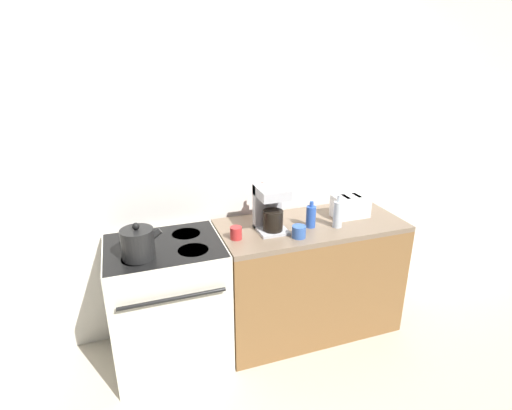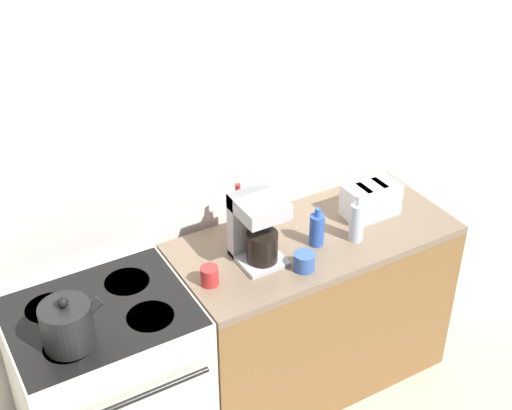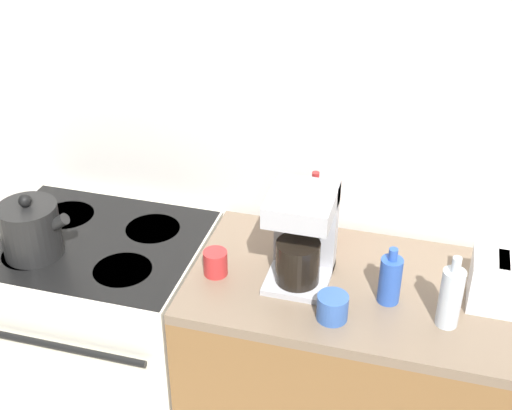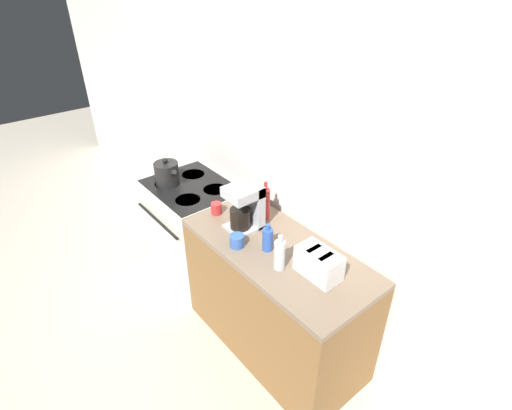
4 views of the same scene
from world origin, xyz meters
name	(u,v)px [view 1 (image 1 of 4)]	position (x,y,z in m)	size (l,w,h in m)	color
ground_plane	(263,365)	(0.00, 0.00, 0.00)	(12.00, 12.00, 0.00)	beige
wall_back	(232,163)	(0.00, 0.67, 1.30)	(8.00, 0.05, 2.60)	silver
stove	(169,302)	(-0.58, 0.30, 0.46)	(0.75, 0.65, 0.89)	silver
counter_block	(308,276)	(0.48, 0.31, 0.45)	(1.35, 0.62, 0.89)	brown
kettle	(138,243)	(-0.74, 0.19, 0.99)	(0.25, 0.20, 0.23)	black
toaster	(350,206)	(0.82, 0.33, 0.98)	(0.27, 0.15, 0.17)	white
coffee_maker	(270,207)	(0.16, 0.30, 1.06)	(0.20, 0.23, 0.32)	#B7B7BC
bottle_clear	(338,214)	(0.63, 0.19, 0.99)	(0.07, 0.07, 0.24)	silver
bottle_red	(262,205)	(0.16, 0.48, 1.02)	(0.06, 0.06, 0.29)	#B72828
bottle_blue	(311,216)	(0.45, 0.25, 0.98)	(0.07, 0.07, 0.19)	#2D56B7
cup_blue	(299,232)	(0.30, 0.12, 0.94)	(0.09, 0.09, 0.08)	#3860B2
cup_red	(236,233)	(-0.11, 0.24, 0.94)	(0.08, 0.08, 0.08)	red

